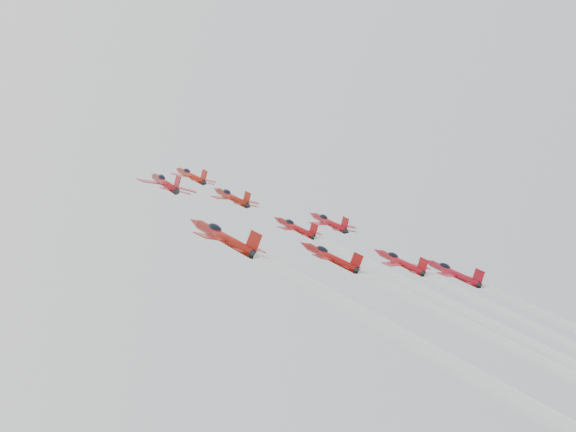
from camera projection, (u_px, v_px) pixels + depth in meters
jet_lead at (191, 175)px, 140.19m from camera, size 9.92×12.79×7.76m
jet_row2_left at (164, 183)px, 116.93m from camera, size 10.28×13.25×8.04m
jet_row2_center at (232, 197)px, 126.32m from camera, size 9.55×12.32×7.48m
jet_row2_right at (329, 222)px, 135.01m from camera, size 10.10×13.03×7.91m
jet_center at (496, 331)px, 80.71m from camera, size 8.44×80.61×45.25m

